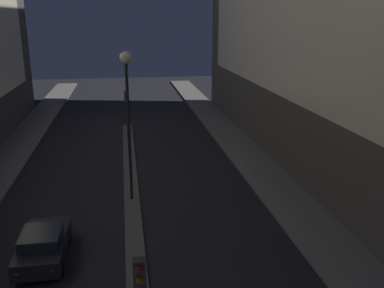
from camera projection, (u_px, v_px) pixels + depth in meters
The scene contains 4 objects.
median_strip at pixel (132, 193), 24.51m from camera, with size 0.85×32.00×0.11m.
traffic_light_mid at pixel (127, 105), 33.24m from camera, with size 0.32×0.42×4.11m.
street_lamp at pixel (127, 91), 21.87m from camera, with size 0.64×0.64×7.98m.
car_left_lane at pixel (43, 245), 17.56m from camera, with size 1.81×4.03×1.46m.
Camera 1 is at (-0.17, -5.95, 9.75)m, focal length 40.00 mm.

